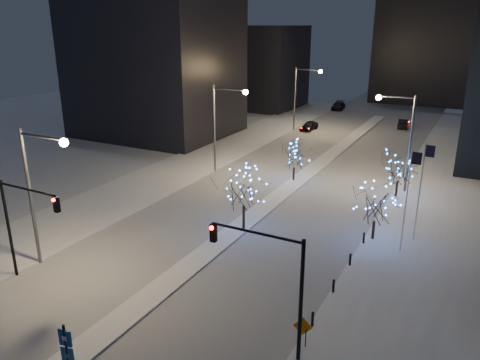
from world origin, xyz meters
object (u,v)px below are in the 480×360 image
Objects in this scene: street_lamp_w_far at (301,90)px; holiday_tree_median_near at (244,189)px; traffic_signal_west at (22,217)px; wayfinding_sign at (67,351)px; holiday_tree_plaza_near at (376,204)px; holiday_tree_median_far at (294,157)px; traffic_signal_east at (273,274)px; holiday_tree_plaza_far at (399,169)px; street_lamp_east at (402,130)px; street_lamp_w_mid at (222,118)px; car_mid at (403,123)px; car_near at (309,126)px; car_far at (338,106)px; street_lamp_w_near at (38,181)px; construction_sign at (303,329)px.

street_lamp_w_far reaches higher than holiday_tree_median_near.
traffic_signal_west reaches higher than wayfinding_sign.
holiday_tree_median_far is at bearing 135.81° from holiday_tree_plaza_near.
holiday_tree_median_near is at bearing -76.02° from street_lamp_w_far.
traffic_signal_east is 27.05m from holiday_tree_plaza_far.
street_lamp_east is at bearing 58.93° from holiday_tree_median_near.
street_lamp_w_mid reaches higher than car_mid.
street_lamp_w_mid is 26.76m from car_near.
traffic_signal_east is 61.43m from car_mid.
car_far is at bearing 90.17° from street_lamp_w_far.
car_near is at bearing 42.71° from street_lamp_w_far.
car_near is (1.19, 26.10, -5.76)m from street_lamp_w_mid.
holiday_tree_median_far reaches higher than car_far.
street_lamp_east is 35.30m from traffic_signal_west.
holiday_tree_median_near is (-4.89, -48.10, 2.94)m from car_mid.
traffic_signal_west is (0.50, -2.00, -1.74)m from street_lamp_w_near.
traffic_signal_east is 1.32× the size of holiday_tree_median_near.
holiday_tree_plaza_near is at bearing 90.32° from car_mid.
holiday_tree_plaza_near is (18.39, -35.94, 2.42)m from car_near.
wayfinding_sign is (10.65, -33.00, -4.21)m from street_lamp_w_mid.
traffic_signal_east is 1.87× the size of wayfinding_sign.
construction_sign is (19.24, -49.92, -5.28)m from street_lamp_w_far.
holiday_tree_median_near is (9.44, -12.91, -2.84)m from street_lamp_w_mid.
street_lamp_w_near reaches higher than holiday_tree_plaza_near.
street_lamp_w_mid is at bearing -96.18° from car_far.
traffic_signal_east is at bearing -156.20° from construction_sign.
wayfinding_sign reaches higher than car_near.
holiday_tree_plaza_far is (19.44, -24.05, -3.45)m from street_lamp_w_far.
street_lamp_w_far is at bearing -96.09° from car_far.
wayfinding_sign is (-7.23, -7.00, -2.47)m from traffic_signal_east.
traffic_signal_east is 54.86m from car_near.
street_lamp_w_near reaches higher than car_mid.
street_lamp_east is 2.68× the size of wayfinding_sign.
street_lamp_w_mid reaches higher than construction_sign.
traffic_signal_west reaches higher than car_mid.
car_mid is 0.96× the size of holiday_tree_plaza_far.
wayfinding_sign is at bearing -135.93° from traffic_signal_east.
holiday_tree_median_near is at bearing -125.82° from holiday_tree_plaza_far.
car_far is 1.06× the size of holiday_tree_plaza_near.
traffic_signal_east is 15.62m from holiday_tree_median_near.
car_near is 0.87× the size of holiday_tree_plaza_near.
street_lamp_w_near reaches higher than construction_sign.
traffic_signal_west reaches higher than car_near.
street_lamp_w_near is at bearing -90.00° from street_lamp_w_mid.
car_far is 49.63m from holiday_tree_plaza_far.
street_lamp_east is 29.08m from traffic_signal_east.
car_mid is at bearing 79.93° from construction_sign.
street_lamp_w_mid is at bearing -173.28° from holiday_tree_median_far.
traffic_signal_west is at bearing 140.73° from wayfinding_sign.
holiday_tree_median_far is 34.07m from wayfinding_sign.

